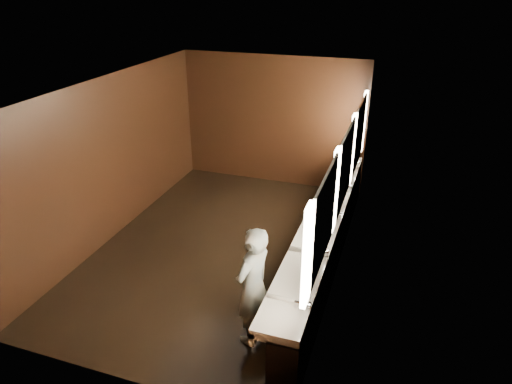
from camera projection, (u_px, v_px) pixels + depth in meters
floor at (222, 247)px, 7.90m from camera, size 6.00×6.00×0.00m
ceiling at (216, 86)px, 6.69m from camera, size 4.00×6.00×0.02m
wall_back at (273, 121)px, 9.86m from camera, size 4.00×0.02×2.80m
wall_front at (107, 282)px, 4.73m from camera, size 4.00×0.02×2.80m
wall_left at (112, 159)px, 7.87m from camera, size 0.02×6.00×2.80m
wall_right at (344, 190)px, 6.72m from camera, size 0.02×6.00×2.80m
sink_counter at (326, 240)px, 7.18m from camera, size 0.55×5.40×1.01m
mirror_band at (345, 168)px, 6.58m from camera, size 0.06×5.03×1.15m
person at (253, 286)px, 5.62m from camera, size 0.55×0.68×1.62m
trash_bin at (282, 321)px, 5.79m from camera, size 0.40×0.40×0.61m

